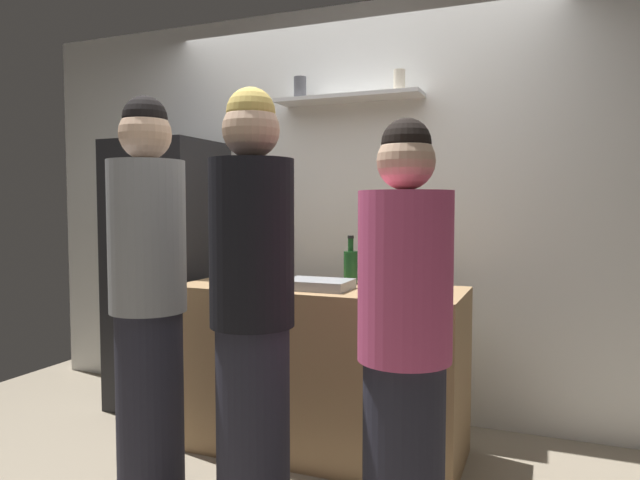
# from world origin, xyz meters

# --- Properties ---
(back_wall_assembly) EXTENTS (4.80, 0.32, 2.60)m
(back_wall_assembly) POSITION_xyz_m (-0.00, 1.25, 1.30)
(back_wall_assembly) COLOR white
(back_wall_assembly) RESTS_ON ground
(refrigerator) EXTENTS (0.63, 0.62, 1.75)m
(refrigerator) POSITION_xyz_m (-1.17, 0.85, 0.87)
(refrigerator) COLOR black
(refrigerator) RESTS_ON ground
(counter) EXTENTS (1.52, 0.60, 0.90)m
(counter) POSITION_xyz_m (0.04, 0.55, 0.45)
(counter) COLOR #9E7A51
(counter) RESTS_ON ground
(baking_pan) EXTENTS (0.34, 0.24, 0.05)m
(baking_pan) POSITION_xyz_m (0.07, 0.45, 0.92)
(baking_pan) COLOR gray
(baking_pan) RESTS_ON counter
(utensil_holder) EXTENTS (0.10, 0.10, 0.23)m
(utensil_holder) POSITION_xyz_m (0.41, 0.56, 0.96)
(utensil_holder) COLOR #B2B2B7
(utensil_holder) RESTS_ON counter
(wine_bottle_pale_glass) EXTENTS (0.07, 0.07, 0.31)m
(wine_bottle_pale_glass) POSITION_xyz_m (-0.30, 0.50, 1.01)
(wine_bottle_pale_glass) COLOR #B2BFB2
(wine_bottle_pale_glass) RESTS_ON counter
(wine_bottle_green_glass) EXTENTS (0.08, 0.08, 0.27)m
(wine_bottle_green_glass) POSITION_xyz_m (0.15, 0.72, 1.00)
(wine_bottle_green_glass) COLOR #19471E
(wine_bottle_green_glass) RESTS_ON counter
(water_bottle_plastic) EXTENTS (0.09, 0.09, 0.27)m
(water_bottle_plastic) POSITION_xyz_m (-0.31, 0.68, 1.02)
(water_bottle_plastic) COLOR silver
(water_bottle_plastic) RESTS_ON counter
(person_grey_hoodie) EXTENTS (0.34, 0.34, 1.81)m
(person_grey_hoodie) POSITION_xyz_m (-0.49, -0.20, 0.91)
(person_grey_hoodie) COLOR #262633
(person_grey_hoodie) RESTS_ON ground
(person_blonde) EXTENTS (0.34, 0.34, 1.80)m
(person_blonde) POSITION_xyz_m (0.07, -0.26, 0.90)
(person_blonde) COLOR #262633
(person_blonde) RESTS_ON ground
(person_pink_top) EXTENTS (0.34, 0.34, 1.64)m
(person_pink_top) POSITION_xyz_m (0.70, -0.27, 0.81)
(person_pink_top) COLOR #262633
(person_pink_top) RESTS_ON ground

